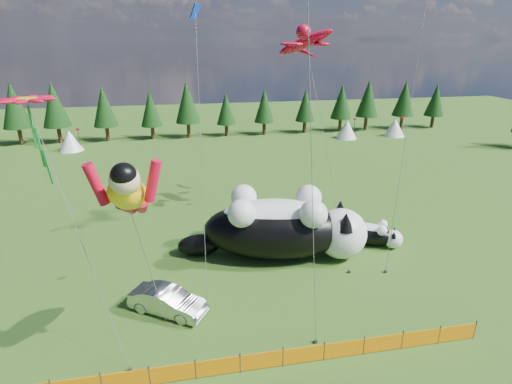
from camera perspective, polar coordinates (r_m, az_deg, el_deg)
ground at (r=22.37m, az=-0.79°, el=-18.64°), size 160.00×160.00×0.00m
safety_fence at (r=19.84m, az=0.82°, el=-22.94°), size 22.06×0.06×1.10m
tree_line at (r=62.91m, az=-8.01°, el=11.35°), size 90.00×4.00×8.00m
festival_tents at (r=60.07m, az=3.03°, el=8.54°), size 50.00×3.20×2.80m
cat_large at (r=27.57m, az=3.88°, el=-4.92°), size 13.05×6.50×4.75m
cat_small at (r=30.81m, az=16.16°, el=-5.70°), size 4.63×3.46×1.84m
car at (r=23.40m, az=-12.53°, el=-14.96°), size 4.54×3.63×1.45m
superhero_kite at (r=15.83m, az=-17.75°, el=-0.21°), size 4.18×5.91×10.99m
gecko_kite at (r=31.04m, az=7.00°, el=20.45°), size 6.90×12.35×16.51m
flower_kite at (r=20.65m, az=-29.83°, el=10.94°), size 4.98×5.81×12.95m
diamond_kite_a at (r=23.08m, az=-8.58°, el=22.41°), size 0.79×4.95×16.59m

